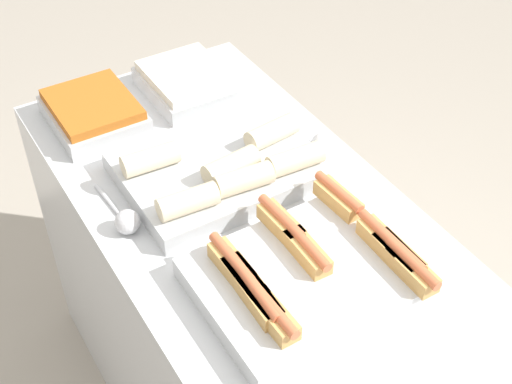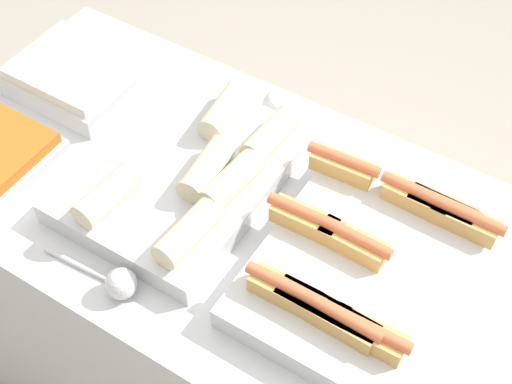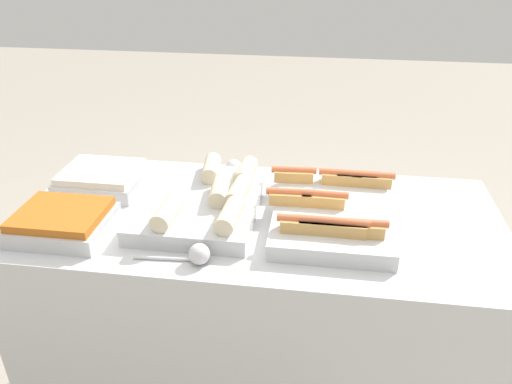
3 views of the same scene
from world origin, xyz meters
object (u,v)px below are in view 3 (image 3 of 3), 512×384
object	(u,v)px
tray_hotdogs	(331,210)
serving_spoon_near	(197,254)
tray_wraps	(205,201)
serving_spoon_far	(232,168)
tray_side_back	(102,179)
tray_side_front	(62,222)

from	to	relation	value
tray_hotdogs	serving_spoon_near	size ratio (longest dim) A/B	2.29
tray_hotdogs	tray_wraps	bearing A→B (deg)	-179.94
serving_spoon_far	tray_side_back	bearing A→B (deg)	-158.15
tray_side_front	serving_spoon_far	distance (m)	0.61
tray_hotdogs	tray_side_back	xyz separation A→B (m)	(-0.77, 0.10, -0.00)
serving_spoon_far	tray_side_front	bearing A→B (deg)	-132.98
tray_wraps	serving_spoon_near	xyz separation A→B (m)	(0.04, -0.27, -0.01)
tray_wraps	tray_hotdogs	bearing A→B (deg)	0.06
tray_wraps	tray_side_front	world-z (taller)	tray_wraps
tray_wraps	serving_spoon_far	xyz separation A→B (m)	(0.04, 0.27, -0.01)
tray_hotdogs	tray_side_back	bearing A→B (deg)	172.50
tray_side_back	serving_spoon_far	xyz separation A→B (m)	(0.41, 0.17, -0.01)
tray_hotdogs	serving_spoon_far	xyz separation A→B (m)	(-0.35, 0.27, -0.01)
tray_side_back	serving_spoon_far	bearing A→B (deg)	21.85
tray_wraps	serving_spoon_near	world-z (taller)	tray_wraps
tray_wraps	serving_spoon_far	distance (m)	0.27
tray_side_front	tray_side_back	xyz separation A→B (m)	(0.00, 0.28, 0.00)
tray_hotdogs	serving_spoon_near	xyz separation A→B (m)	(-0.35, -0.27, -0.01)
tray_wraps	tray_side_front	bearing A→B (deg)	-154.97
tray_wraps	serving_spoon_near	size ratio (longest dim) A/B	2.20
tray_hotdogs	tray_side_front	xyz separation A→B (m)	(-0.77, -0.18, -0.00)
tray_hotdogs	serving_spoon_far	bearing A→B (deg)	142.91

